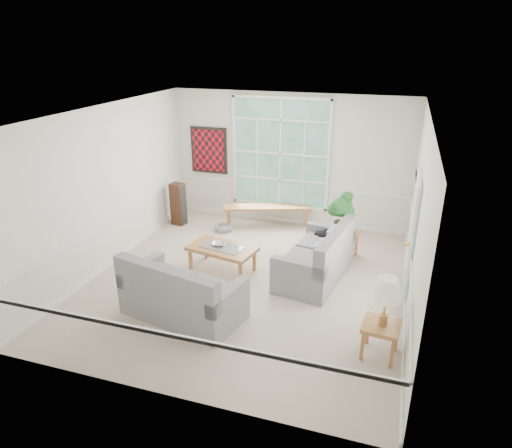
{
  "coord_description": "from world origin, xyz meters",
  "views": [
    {
      "loc": [
        2.34,
        -6.86,
        4.12
      ],
      "look_at": [
        0.1,
        0.2,
        1.05
      ],
      "focal_mm": 32.0,
      "sensor_mm": 36.0,
      "label": 1
    }
  ],
  "objects_px": {
    "loveseat_front": "(183,287)",
    "coffee_table": "(222,258)",
    "end_table": "(342,243)",
    "side_table": "(380,340)",
    "loveseat_right": "(315,252)"
  },
  "relations": [
    {
      "from": "end_table",
      "to": "coffee_table",
      "type": "bearing_deg",
      "value": -148.52
    },
    {
      "from": "loveseat_front",
      "to": "side_table",
      "type": "height_order",
      "value": "loveseat_front"
    },
    {
      "from": "loveseat_front",
      "to": "loveseat_right",
      "type": "bearing_deg",
      "value": 59.3
    },
    {
      "from": "coffee_table",
      "to": "end_table",
      "type": "xyz_separation_m",
      "value": [
        2.06,
        1.26,
        0.04
      ]
    },
    {
      "from": "loveseat_front",
      "to": "end_table",
      "type": "distance_m",
      "value": 3.55
    },
    {
      "from": "coffee_table",
      "to": "end_table",
      "type": "height_order",
      "value": "end_table"
    },
    {
      "from": "end_table",
      "to": "side_table",
      "type": "height_order",
      "value": "end_table"
    },
    {
      "from": "loveseat_right",
      "to": "coffee_table",
      "type": "xyz_separation_m",
      "value": [
        -1.72,
        -0.24,
        -0.27
      ]
    },
    {
      "from": "end_table",
      "to": "side_table",
      "type": "xyz_separation_m",
      "value": [
        0.93,
        -2.95,
        -0.02
      ]
    },
    {
      "from": "coffee_table",
      "to": "end_table",
      "type": "distance_m",
      "value": 2.42
    },
    {
      "from": "side_table",
      "to": "end_table",
      "type": "bearing_deg",
      "value": 107.45
    },
    {
      "from": "loveseat_front",
      "to": "coffee_table",
      "type": "relative_size",
      "value": 1.49
    },
    {
      "from": "coffee_table",
      "to": "end_table",
      "type": "relative_size",
      "value": 2.28
    },
    {
      "from": "loveseat_right",
      "to": "coffee_table",
      "type": "relative_size",
      "value": 1.47
    },
    {
      "from": "loveseat_right",
      "to": "end_table",
      "type": "bearing_deg",
      "value": 80.48
    }
  ]
}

